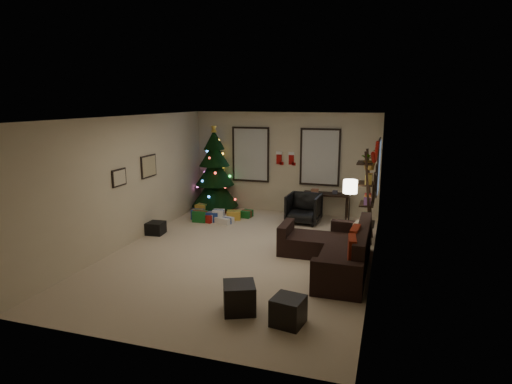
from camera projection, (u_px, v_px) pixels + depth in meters
The scene contains 29 objects.
floor at pixel (242, 254), 8.64m from camera, with size 7.00×7.00×0.00m, color beige.
ceiling at pixel (241, 117), 8.08m from camera, with size 7.00×7.00×0.00m, color white.
wall_back at pixel (285, 163), 11.63m from camera, with size 5.00×5.00×0.00m, color beige.
wall_front at pixel (144, 244), 5.10m from camera, with size 5.00×5.00×0.00m, color beige.
wall_left at pixel (130, 181), 9.09m from camera, with size 7.00×7.00×0.00m, color beige.
wall_right at pixel (375, 196), 7.63m from camera, with size 7.00×7.00×0.00m, color beige.
window_back_left at pixel (251, 154), 11.84m from camera, with size 1.05×0.06×1.50m.
window_back_right at pixel (320, 157), 11.28m from camera, with size 1.05×0.06×1.50m.
window_right_wall at pixel (379, 167), 9.99m from camera, with size 0.06×0.90×1.30m.
christmas_tree at pixel (215, 174), 11.93m from camera, with size 1.30×1.30×2.41m.
presents at pixel (215, 215), 11.06m from camera, with size 1.50×1.03×0.30m.
sofa at pixel (336, 252), 7.98m from camera, with size 1.74×2.54×0.83m.
pillow_red_a at pixel (352, 250), 6.96m from camera, with size 0.12×0.44×0.44m, color maroon.
pillow_red_b at pixel (355, 240), 7.47m from camera, with size 0.13×0.47×0.47m, color maroon.
pillow_cream at pixel (357, 232), 7.98m from camera, with size 0.11×0.37×0.37m, color beige.
ottoman_near at pixel (239, 298), 6.26m from camera, with size 0.45×0.45×0.43m, color black.
ottoman_far at pixel (288, 311), 5.90m from camera, with size 0.41×0.41×0.39m, color black.
desk at pixel (326, 196), 11.18m from camera, with size 1.21×0.43×0.65m.
desk_chair at pixel (304, 208), 10.75m from camera, with size 0.73×0.68×0.75m, color black.
bookshelf at pixel (368, 198), 9.25m from camera, with size 0.30×0.58×1.99m.
potted_plant at pixel (370, 156), 9.11m from camera, with size 0.51×0.44×0.57m, color #4C4C4C.
floor_lamp at pixel (350, 191), 8.98m from camera, with size 0.29×0.29×1.39m.
art_map at pixel (149, 166), 9.74m from camera, with size 0.04×0.60×0.50m.
art_abstract at pixel (119, 178), 8.70m from camera, with size 0.04×0.45×0.35m.
gallery at pixel (375, 185), 7.52m from camera, with size 0.03×1.25×0.54m.
garland at pixel (375, 153), 7.59m from camera, with size 0.08×1.90×0.30m, color #A5140C, non-canonical shape.
stocking_left at pixel (279, 158), 11.61m from camera, with size 0.20×0.05×0.36m.
stocking_right at pixel (292, 158), 11.55m from camera, with size 0.20×0.05×0.36m.
storage_bin at pixel (152, 228), 9.92m from camera, with size 0.56×0.37×0.28m, color black.
Camera 1 is at (2.72, -7.74, 3.02)m, focal length 30.38 mm.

